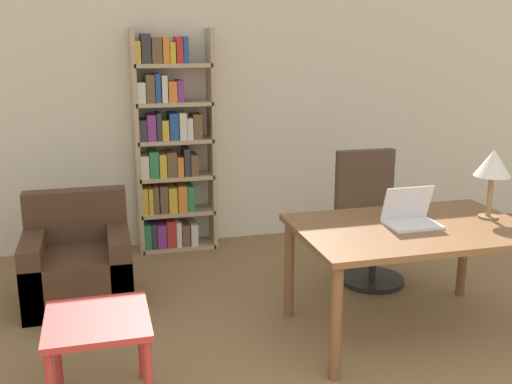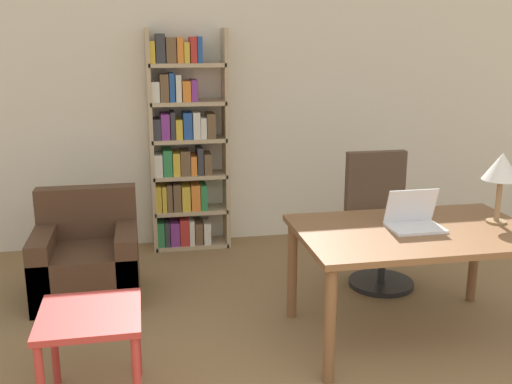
{
  "view_description": "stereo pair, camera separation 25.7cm",
  "coord_description": "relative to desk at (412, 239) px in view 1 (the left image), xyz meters",
  "views": [
    {
      "loc": [
        -1.33,
        -1.13,
        1.96
      ],
      "look_at": [
        -0.38,
        2.44,
        1.01
      ],
      "focal_mm": 42.0,
      "sensor_mm": 36.0,
      "label": 1
    },
    {
      "loc": [
        -1.08,
        -1.19,
        1.96
      ],
      "look_at": [
        -0.38,
        2.44,
        1.01
      ],
      "focal_mm": 42.0,
      "sensor_mm": 36.0,
      "label": 2
    }
  ],
  "objects": [
    {
      "name": "office_chair",
      "position": [
        0.15,
        0.92,
        -0.18
      ],
      "size": [
        0.52,
        0.52,
        1.07
      ],
      "color": "black",
      "rests_on": "ground_plane"
    },
    {
      "name": "side_table_blue",
      "position": [
        -2.04,
        -0.39,
        -0.21
      ],
      "size": [
        0.54,
        0.56,
        0.54
      ],
      "color": "#B2332D",
      "rests_on": "ground_plane"
    },
    {
      "name": "desk",
      "position": [
        0.0,
        0.0,
        0.0
      ],
      "size": [
        1.54,
        0.99,
        0.76
      ],
      "color": "brown",
      "rests_on": "ground_plane"
    },
    {
      "name": "wall_back",
      "position": [
        -0.64,
        2.29,
        0.68
      ],
      "size": [
        8.0,
        0.06,
        2.7
      ],
      "color": "beige",
      "rests_on": "ground_plane"
    },
    {
      "name": "laptop",
      "position": [
        -0.0,
        0.03,
        0.15
      ],
      "size": [
        0.34,
        0.25,
        0.25
      ],
      "color": "silver",
      "rests_on": "desk"
    },
    {
      "name": "armchair",
      "position": [
        -2.18,
        1.12,
        -0.39
      ],
      "size": [
        0.78,
        0.72,
        0.81
      ],
      "color": "#472D1E",
      "rests_on": "ground_plane"
    },
    {
      "name": "bookshelf",
      "position": [
        -1.34,
        2.1,
        0.29
      ],
      "size": [
        0.73,
        0.28,
        2.05
      ],
      "color": "tan",
      "rests_on": "ground_plane"
    },
    {
      "name": "table_lamp",
      "position": [
        0.59,
        0.04,
        0.46
      ],
      "size": [
        0.25,
        0.25,
        0.48
      ],
      "color": "olive",
      "rests_on": "desk"
    }
  ]
}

